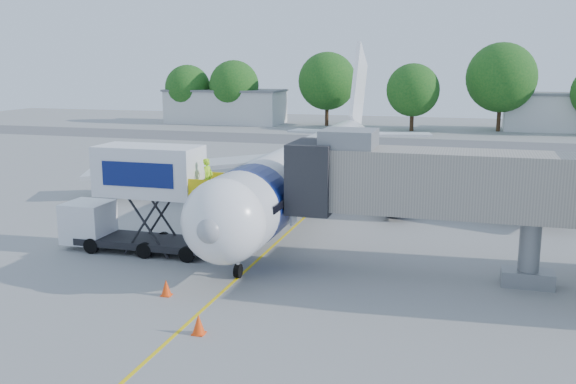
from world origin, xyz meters
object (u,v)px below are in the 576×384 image
(aircraft, at_px, (312,167))
(jet_bridge, at_px, (426,183))
(catering_hiloader, at_px, (139,199))
(ground_tug, at_px, (261,326))

(aircraft, distance_m, jet_bridge, 13.77)
(aircraft, relative_size, catering_hiloader, 4.44)
(aircraft, bearing_deg, jet_bridge, -54.30)
(aircraft, xyz_separation_m, catering_hiloader, (-6.26, -11.12, -0.19))
(aircraft, bearing_deg, catering_hiloader, -119.37)
(catering_hiloader, xyz_separation_m, ground_tug, (9.52, -8.96, -2.04))
(catering_hiloader, bearing_deg, jet_bridge, 0.01)
(jet_bridge, bearing_deg, catering_hiloader, -179.99)
(catering_hiloader, relative_size, ground_tug, 2.29)
(aircraft, xyz_separation_m, jet_bridge, (7.99, -11.12, 1.39))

